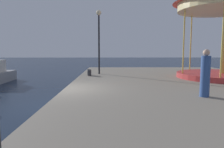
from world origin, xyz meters
TOP-DOWN VIEW (x-y plane):
  - ground_plane at (0.00, 0.00)m, footprint 120.00×120.00m
  - quay_dock at (6.06, 0.00)m, footprint 12.12×22.91m
  - lamp_post_mid_promenade at (1.27, 5.73)m, footprint 0.36×0.36m
  - bollard_center at (0.69, 4.57)m, footprint 0.24×0.24m
  - bollard_north at (0.61, 5.02)m, footprint 0.24×0.24m
  - person_mid_promenade at (5.56, -1.75)m, footprint 0.34×0.34m

SIDE VIEW (x-z plane):
  - ground_plane at x=0.00m, z-range 0.00..0.00m
  - quay_dock at x=6.06m, z-range 0.00..0.80m
  - bollard_center at x=0.69m, z-range 0.80..1.20m
  - bollard_north at x=0.61m, z-range 0.80..1.20m
  - person_mid_promenade at x=5.56m, z-range 0.74..2.50m
  - lamp_post_mid_promenade at x=1.27m, z-range 1.61..6.09m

